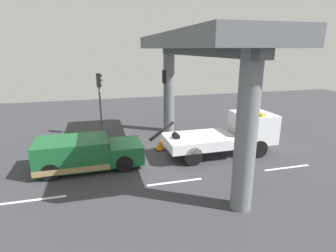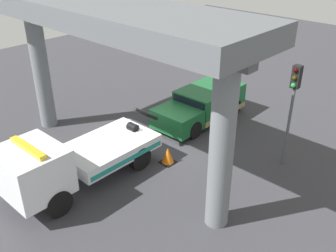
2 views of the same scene
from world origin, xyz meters
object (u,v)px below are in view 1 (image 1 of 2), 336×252
object	(u,v)px
towed_van_green	(85,154)
traffic_light_far	(165,87)
tow_truck_white	(231,133)
traffic_cone_orange	(160,144)
traffic_light_near	(100,91)

from	to	relation	value
towed_van_green	traffic_light_far	size ratio (longest dim) A/B	1.17
tow_truck_white	towed_van_green	size ratio (longest dim) A/B	1.39
traffic_light_far	traffic_cone_orange	size ratio (longest dim) A/B	6.28
towed_van_green	traffic_light_far	bearing A→B (deg)	43.08
towed_van_green	traffic_cone_orange	distance (m)	4.58
tow_truck_white	traffic_light_far	size ratio (longest dim) A/B	1.63
traffic_light_near	traffic_light_far	world-z (taller)	traffic_light_far
towed_van_green	traffic_light_near	xyz separation A→B (m)	(1.00, 5.14, 2.38)
towed_van_green	traffic_light_far	world-z (taller)	traffic_light_far
towed_van_green	traffic_cone_orange	size ratio (longest dim) A/B	7.37
traffic_light_far	traffic_light_near	bearing A→B (deg)	180.00
towed_van_green	traffic_cone_orange	bearing A→B (deg)	19.98
traffic_light_far	tow_truck_white	bearing A→B (deg)	-63.05
traffic_light_far	traffic_cone_orange	world-z (taller)	traffic_light_far
traffic_light_near	towed_van_green	bearing A→B (deg)	-100.96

